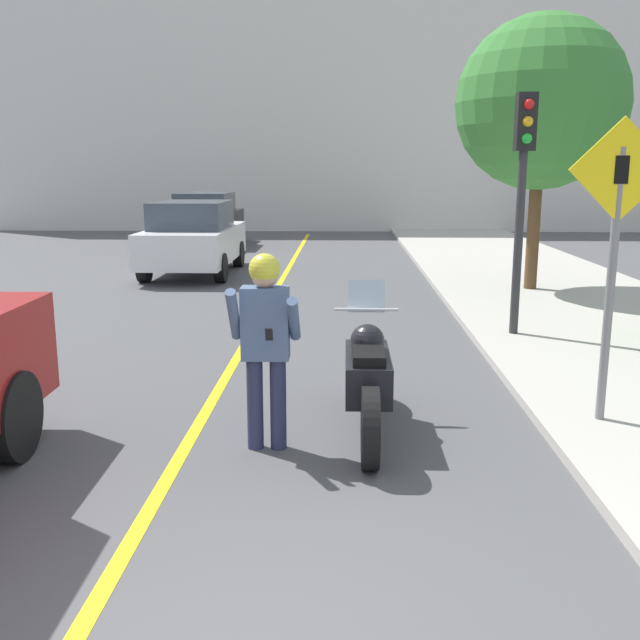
{
  "coord_description": "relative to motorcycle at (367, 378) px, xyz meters",
  "views": [
    {
      "loc": [
        0.78,
        -2.83,
        2.38
      ],
      "look_at": [
        0.56,
        3.62,
        1.02
      ],
      "focal_mm": 40.0,
      "sensor_mm": 36.0,
      "label": 1
    }
  ],
  "objects": [
    {
      "name": "road_center_line",
      "position": [
        -1.6,
        2.57,
        -0.52
      ],
      "size": [
        0.12,
        36.0,
        0.01
      ],
      "color": "yellow",
      "rests_on": "ground"
    },
    {
      "name": "building_backdrop",
      "position": [
        -1.0,
        22.57,
        4.06
      ],
      "size": [
        28.0,
        1.2,
        9.17
      ],
      "color": "beige",
      "rests_on": "ground"
    },
    {
      "name": "motorcycle",
      "position": [
        0.0,
        0.0,
        0.0
      ],
      "size": [
        0.62,
        2.28,
        1.32
      ],
      "color": "black",
      "rests_on": "ground"
    },
    {
      "name": "person_biker",
      "position": [
        -0.88,
        -0.43,
        0.52
      ],
      "size": [
        0.59,
        0.47,
        1.7
      ],
      "color": "#282D4C",
      "rests_on": "ground"
    },
    {
      "name": "crossing_sign",
      "position": [
        2.18,
        0.15,
        1.22
      ],
      "size": [
        0.91,
        0.08,
        2.73
      ],
      "color": "slate",
      "rests_on": "sidewalk_curb"
    },
    {
      "name": "traffic_light",
      "position": [
        2.2,
        3.71,
        1.88
      ],
      "size": [
        0.26,
        0.3,
        3.29
      ],
      "color": "#2D2D30",
      "rests_on": "sidewalk_curb"
    },
    {
      "name": "street_tree",
      "position": [
        3.43,
        7.69,
        3.07
      ],
      "size": [
        3.2,
        3.2,
        5.09
      ],
      "color": "brown",
      "rests_on": "sidewalk_curb"
    },
    {
      "name": "parked_car_white",
      "position": [
        -3.7,
        10.08,
        0.34
      ],
      "size": [
        1.88,
        4.2,
        1.68
      ],
      "color": "black",
      "rests_on": "ground"
    },
    {
      "name": "parked_car_black",
      "position": [
        -4.62,
        16.37,
        0.34
      ],
      "size": [
        1.88,
        4.2,
        1.68
      ],
      "color": "black",
      "rests_on": "ground"
    }
  ]
}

